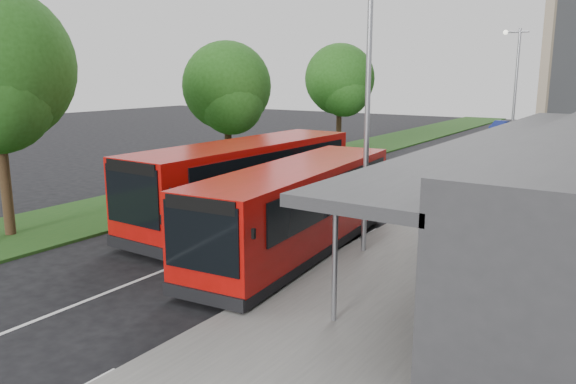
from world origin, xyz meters
name	(u,v)px	position (x,y,z in m)	size (l,w,h in m)	color
ground	(220,248)	(0.00, 0.00, 0.00)	(120.00, 120.00, 0.00)	black
pavement	(534,174)	(6.00, 20.00, 0.07)	(5.00, 80.00, 0.15)	slate
grass_verge	(331,156)	(-7.00, 20.00, 0.05)	(5.00, 80.00, 0.10)	#184115
lane_centre_line	(399,178)	(0.00, 15.00, 0.01)	(0.12, 70.00, 0.01)	silver
kerb_dashes	(480,173)	(3.30, 19.00, 0.01)	(0.12, 56.00, 0.01)	silver
tree_mid	(228,92)	(-7.01, 9.05, 4.67)	(4.52, 4.52, 7.23)	black
tree_far	(340,84)	(-7.01, 21.05, 4.92)	(4.74, 4.74, 7.62)	black
lamp_post_near	(365,104)	(4.12, 2.00, 4.72)	(1.44, 0.28, 8.00)	gray
lamp_post_far	(514,89)	(4.12, 22.00, 4.72)	(1.44, 0.28, 8.00)	gray
bus_main	(298,210)	(2.43, 0.91, 1.45)	(3.47, 10.20, 2.83)	#AE0B09
bus_second	(246,182)	(-1.30, 3.11, 1.58)	(3.05, 10.95, 3.08)	#AE0B09
litter_bin	(495,191)	(5.98, 11.13, 0.66)	(0.57, 0.57, 1.02)	#3C2818
bollard	(523,165)	(5.53, 19.23, 0.64)	(0.16, 0.16, 0.99)	#F3B20C
car_near	(524,133)	(1.99, 37.29, 0.62)	(1.47, 3.66, 1.25)	#5B0D0F
car_far	(500,127)	(-1.29, 43.16, 0.56)	(1.19, 3.40, 1.12)	navy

